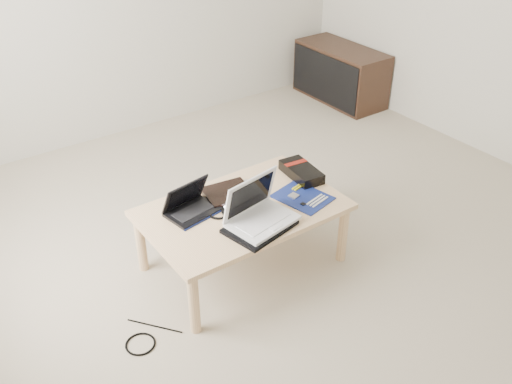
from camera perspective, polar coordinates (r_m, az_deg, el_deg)
ground at (r=3.60m, az=2.89°, el=-4.65°), size 4.00×4.00×0.00m
coffee_table at (r=3.19m, az=-1.35°, el=-2.28°), size 1.10×0.70×0.40m
media_cabinet at (r=5.49m, az=8.40°, el=11.60°), size 0.41×0.90×0.50m
book at (r=3.27m, az=-2.82°, el=-0.09°), size 0.29×0.26×0.03m
netbook at (r=3.13m, az=-6.57°, el=-1.42°), size 0.30×0.24×0.19m
tablet at (r=3.13m, az=-1.23°, el=-1.83°), size 0.28×0.24×0.01m
remote at (r=3.29m, az=-0.75°, el=0.11°), size 0.12×0.23×0.02m
neoprene_sleeve at (r=3.00m, az=0.36°, el=-3.50°), size 0.39×0.32×0.02m
white_laptop at (r=3.00m, az=0.25°, el=-2.03°), size 0.39×0.30×0.25m
motherboard at (r=3.26m, az=4.70°, el=-0.50°), size 0.30×0.35×0.01m
gpu_box at (r=3.45m, az=4.56°, el=2.02°), size 0.18×0.31×0.07m
cable_coil at (r=3.11m, az=-3.76°, el=-2.15°), size 0.13×0.13×0.01m
floor_cable_coil at (r=3.00m, az=-11.48°, el=-14.67°), size 0.18×0.18×0.01m
floor_cable_trail at (r=3.07m, az=-10.10°, el=-13.05°), size 0.19×0.25×0.01m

